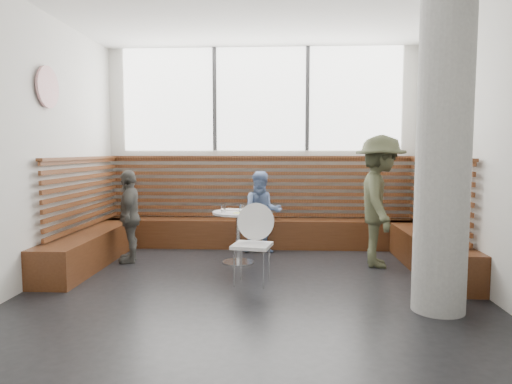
# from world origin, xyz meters

# --- Properties ---
(room) EXTENTS (5.00, 5.00, 3.20)m
(room) POSITION_xyz_m (0.00, 0.00, 1.60)
(room) COLOR silver
(room) RESTS_ON ground
(booth) EXTENTS (5.00, 2.50, 1.44)m
(booth) POSITION_xyz_m (0.00, 1.77, 0.41)
(booth) COLOR #432310
(booth) RESTS_ON ground
(concrete_column) EXTENTS (0.50, 0.50, 3.20)m
(concrete_column) POSITION_xyz_m (1.85, -0.60, 1.60)
(concrete_column) COLOR gray
(concrete_column) RESTS_ON ground
(wall_art) EXTENTS (0.03, 0.50, 0.50)m
(wall_art) POSITION_xyz_m (-2.46, 0.40, 2.30)
(wall_art) COLOR white
(wall_art) RESTS_ON room
(cafe_table) EXTENTS (0.70, 0.70, 0.72)m
(cafe_table) POSITION_xyz_m (-0.25, 1.16, 0.51)
(cafe_table) COLOR silver
(cafe_table) RESTS_ON ground
(cafe_chair) EXTENTS (0.44, 0.43, 0.93)m
(cafe_chair) POSITION_xyz_m (-0.00, 0.25, 0.54)
(cafe_chair) COLOR white
(cafe_chair) RESTS_ON ground
(adult_man) EXTENTS (0.78, 1.20, 1.75)m
(adult_man) POSITION_xyz_m (1.65, 1.12, 0.88)
(adult_man) COLOR #40442D
(adult_man) RESTS_ON ground
(child_back) EXTENTS (0.66, 0.54, 1.23)m
(child_back) POSITION_xyz_m (0.05, 1.83, 0.62)
(child_back) COLOR #627BAB
(child_back) RESTS_ON ground
(child_left) EXTENTS (0.47, 0.80, 1.28)m
(child_left) POSITION_xyz_m (-1.77, 1.18, 0.64)
(child_left) COLOR #4E4D47
(child_left) RESTS_ON ground
(plate_near) EXTENTS (0.21, 0.21, 0.01)m
(plate_near) POSITION_xyz_m (-0.39, 1.30, 0.72)
(plate_near) COLOR white
(plate_near) RESTS_ON cafe_table
(plate_far) EXTENTS (0.19, 0.19, 0.01)m
(plate_far) POSITION_xyz_m (-0.20, 1.26, 0.72)
(plate_far) COLOR white
(plate_far) RESTS_ON cafe_table
(glass_left) EXTENTS (0.07, 0.07, 0.11)m
(glass_left) POSITION_xyz_m (-0.45, 1.10, 0.77)
(glass_left) COLOR white
(glass_left) RESTS_ON cafe_table
(glass_mid) EXTENTS (0.07, 0.07, 0.11)m
(glass_mid) POSITION_xyz_m (-0.21, 1.12, 0.77)
(glass_mid) COLOR white
(glass_mid) RESTS_ON cafe_table
(glass_right) EXTENTS (0.07, 0.07, 0.10)m
(glass_right) POSITION_xyz_m (-0.02, 1.16, 0.77)
(glass_right) COLOR white
(glass_right) RESTS_ON cafe_table
(menu_card) EXTENTS (0.22, 0.16, 0.00)m
(menu_card) POSITION_xyz_m (-0.20, 1.00, 0.72)
(menu_card) COLOR #A5C64C
(menu_card) RESTS_ON cafe_table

